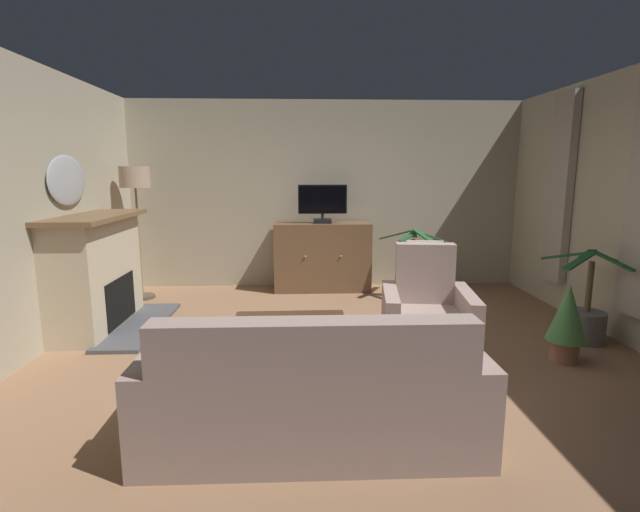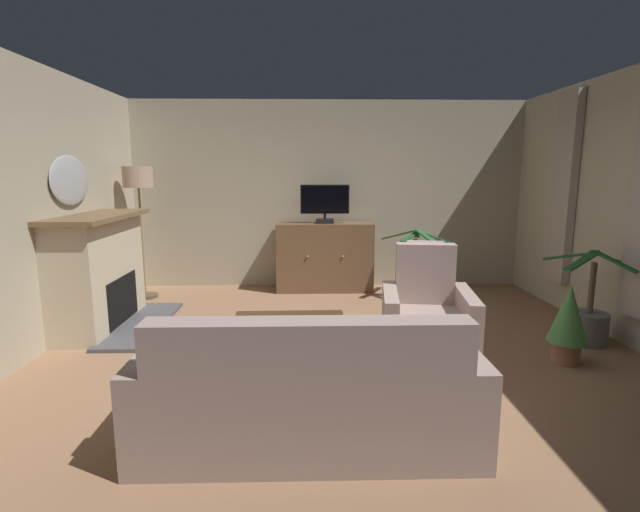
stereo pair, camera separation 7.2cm
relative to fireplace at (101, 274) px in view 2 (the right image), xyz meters
The scene contains 18 objects.
ground_plane 2.90m from the fireplace, 19.70° to the right, with size 6.47×6.41×0.04m, color #936B4C.
wall_back 3.42m from the fireplace, 36.99° to the left, with size 6.47×0.10×2.80m, color #B2A88E.
wall_left 1.27m from the fireplace, 108.84° to the right, with size 0.10×6.41×2.80m, color #B2A88E.
curtain_panel_far 5.64m from the fireplace, ahead, with size 0.10×0.44×2.35m, color #B2A393.
rug_central 2.81m from the fireplace, 26.12° to the right, with size 2.27×2.12×0.01m, color tan.
fireplace is the anchor object (origin of this frame).
wall_mirror_oval 1.07m from the fireplace, behind, with size 0.06×0.84×0.54m, color #B2B7BF.
tv_cabinet 3.08m from the fireplace, 32.55° to the left, with size 1.42×0.54×1.01m.
television 3.12m from the fireplace, 31.72° to the left, with size 0.71×0.20×0.56m.
coffee_table 2.45m from the fireplace, 27.43° to the right, with size 1.02×0.52×0.43m.
tv_remote 2.58m from the fireplace, 27.72° to the right, with size 0.17×0.05×0.02m, color black.
sofa_floral 3.41m from the fireplace, 46.35° to the right, with size 2.17×0.86×0.93m.
armchair_near_window 3.62m from the fireplace, 14.66° to the right, with size 0.96×1.00×1.06m.
potted_plant_leafy_by_curtain 5.29m from the fireplace, ahead, with size 0.78×0.81×0.98m.
potted_plant_on_hearth_side 4.88m from the fireplace, 13.84° to the right, with size 0.35×0.35×0.74m.
potted_plant_small_fern_corner 3.98m from the fireplace, 15.73° to the left, with size 0.88×0.93×0.99m.
cat 1.48m from the fireplace, 20.15° to the right, with size 0.68×0.28×0.19m.
floor_lamp 1.55m from the fireplace, 88.12° to the left, with size 0.40×0.40×1.82m.
Camera 2 is at (-0.32, -4.31, 1.76)m, focal length 26.48 mm.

